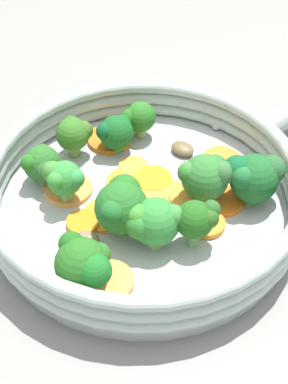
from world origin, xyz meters
The scene contains 33 objects.
ground_plane centered at (0.00, 0.00, 0.00)m, with size 4.00×4.00×0.00m, color gray.
skillet centered at (0.00, 0.00, 0.01)m, with size 0.28×0.28×0.02m, color #B2B5B7.
skillet_rim_wall centered at (0.00, 0.00, 0.04)m, with size 0.30×0.30×0.04m.
skillet_rivet_left centered at (-0.07, -0.12, 0.02)m, with size 0.01×0.01×0.01m, color #B0B7B4.
skillet_rivet_right centered at (0.01, -0.14, 0.02)m, with size 0.01×0.01×0.01m, color #AEB8BA.
carrot_slice_0 centered at (-0.01, -0.02, 0.02)m, with size 0.05×0.05×0.00m, color orange.
carrot_slice_1 centered at (-0.05, -0.01, 0.02)m, with size 0.03×0.03×0.00m, color orange.
carrot_slice_2 centered at (0.01, -0.03, 0.02)m, with size 0.04×0.04×0.00m, color orange.
carrot_slice_3 centered at (0.03, 0.06, 0.02)m, with size 0.03×0.03×0.01m, color orange.
carrot_slice_4 centered at (0.09, -0.05, 0.02)m, with size 0.05×0.05×0.01m, color orange.
carrot_slice_5 centered at (-0.06, -0.05, 0.02)m, with size 0.04×0.04×0.00m, color orange.
carrot_slice_6 centered at (0.02, 0.04, 0.02)m, with size 0.04×0.04×0.00m, color orange.
carrot_slice_7 centered at (-0.03, -0.03, 0.02)m, with size 0.04×0.04×0.01m, color orange.
carrot_slice_8 centered at (0.07, 0.03, 0.02)m, with size 0.05×0.05×0.00m, color #F99641.
carrot_slice_9 centered at (0.03, -0.01, 0.02)m, with size 0.03×0.03×0.00m, color orange.
carrot_slice_10 centered at (0.04, -0.03, 0.02)m, with size 0.03×0.03×0.00m, color orange.
carrot_slice_11 centered at (-0.06, -0.01, 0.02)m, with size 0.03×0.03×0.01m, color orange.
carrot_slice_12 centered at (-0.03, -0.10, 0.02)m, with size 0.04×0.04×0.01m, color orange.
carrot_slice_13 centered at (-0.04, 0.09, 0.02)m, with size 0.04×0.04×0.01m, color #F9903E.
broccoli_floret_0 centered at (-0.01, 0.04, 0.05)m, with size 0.05×0.06×0.06m.
broccoli_floret_1 centered at (0.10, 0.04, 0.04)m, with size 0.04×0.04×0.04m.
broccoli_floret_2 centered at (-0.07, 0.01, 0.05)m, with size 0.04×0.03×0.05m.
broccoli_floret_3 centered at (-0.04, 0.04, 0.05)m, with size 0.04×0.05×0.05m.
broccoli_floret_4 centered at (-0.02, 0.11, 0.05)m, with size 0.05×0.05×0.05m.
broccoli_floret_5 centered at (0.07, -0.08, 0.04)m, with size 0.03×0.04×0.04m.
broccoli_floret_6 centered at (0.07, -0.04, 0.04)m, with size 0.04×0.04×0.04m.
broccoli_floret_7 centered at (-0.04, -0.04, 0.05)m, with size 0.05×0.05×0.05m.
broccoli_floret_8 centered at (0.10, -0.01, 0.04)m, with size 0.03×0.04×0.04m.
broccoli_floret_9 centered at (-0.08, -0.07, 0.05)m, with size 0.05×0.05×0.05m.
broccoli_floret_10 centered at (0.06, 0.04, 0.05)m, with size 0.04×0.04×0.05m.
mushroom_piece_0 centered at (0.01, 0.07, 0.02)m, with size 0.02×0.02×0.01m, color olive.
mushroom_piece_1 centered at (-0.02, 0.01, 0.02)m, with size 0.03×0.03×0.01m, color brown.
mushroom_piece_2 centered at (0.01, -0.08, 0.02)m, with size 0.03×0.02×0.01m, color brown.
Camera 1 is at (-0.26, 0.34, 0.45)m, focal length 60.00 mm.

